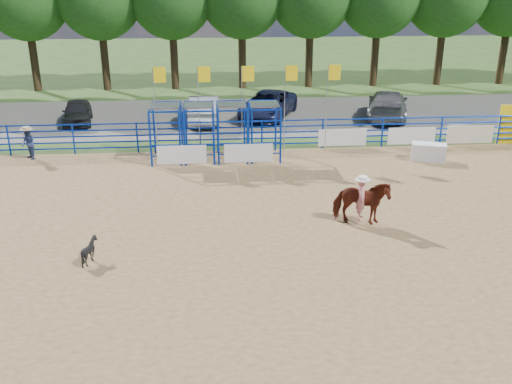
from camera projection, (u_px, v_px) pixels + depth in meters
The scene contains 13 objects.
ground at pixel (289, 239), 18.75m from camera, with size 120.00×120.00×0.00m, color #3B5823.
arena_dirt at pixel (289, 239), 18.75m from camera, with size 30.00×20.00×0.02m, color #9C7A4E.
gravel_strip at pixel (251, 116), 34.54m from camera, with size 40.00×10.00×0.01m, color slate.
announcer_table at pixel (429, 152), 26.26m from camera, with size 1.51×0.70×0.81m, color white.
horse_and_rider at pixel (361, 200), 19.49m from camera, with size 2.07×1.30×2.48m.
calf at pixel (90, 251), 17.08m from camera, with size 0.62×0.70×0.77m, color black.
spectator_cowboy at pixel (28, 143), 26.31m from camera, with size 0.88×0.90×1.52m.
car_a at pixel (77, 112), 32.66m from camera, with size 1.55×3.86×1.32m, color black.
car_b at pixel (204, 109), 32.84m from camera, with size 1.64×4.71×1.55m, color #919499.
car_c at pixel (268, 105), 33.95m from camera, with size 2.53×5.48×1.52m, color #161937.
car_d at pixel (387, 105), 33.75m from camera, with size 2.26×5.57×1.62m, color #515153.
perimeter_fence at pixel (290, 218), 18.48m from camera, with size 30.10×20.10×1.50m.
chute_assembly at pixel (223, 132), 26.36m from camera, with size 19.32×2.41×4.20m.
Camera 1 is at (-2.46, -16.77, 8.26)m, focal length 40.00 mm.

